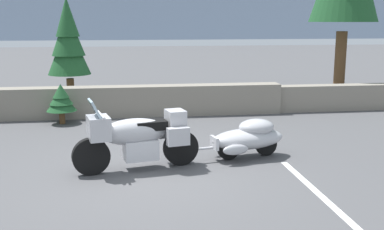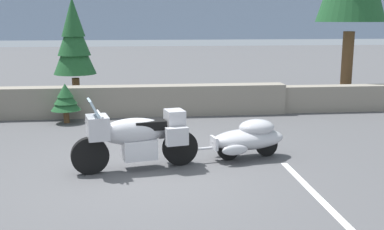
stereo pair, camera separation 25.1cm
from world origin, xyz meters
name	(u,v)px [view 2 (the right image)]	position (x,y,z in m)	size (l,w,h in m)	color
ground_plane	(148,173)	(0.00, 0.00, 0.00)	(80.00, 80.00, 0.00)	#4C4C4F
stone_guard_wall	(120,102)	(-0.70, 5.11, 0.41)	(24.00, 0.62, 0.85)	gray
touring_motorcycle	(136,136)	(-0.21, 0.27, 0.62)	(2.29, 1.04, 1.33)	black
car_shaped_trailer	(248,137)	(1.97, 0.74, 0.41)	(2.23, 1.01, 0.76)	black
pine_tree_secondary	(74,40)	(-2.02, 6.21, 2.07)	(1.24, 1.24, 3.32)	brown
pine_sapling_near	(65,98)	(-2.06, 4.38, 0.65)	(0.77, 0.77, 1.04)	brown
parking_stripe_marker	(320,199)	(2.56, -1.50, 0.00)	(0.12, 3.60, 0.01)	silver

